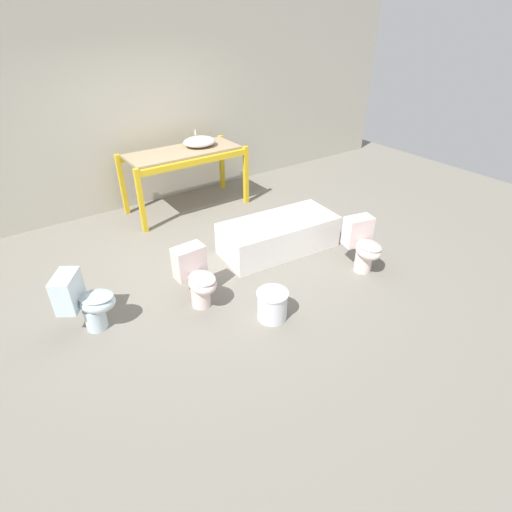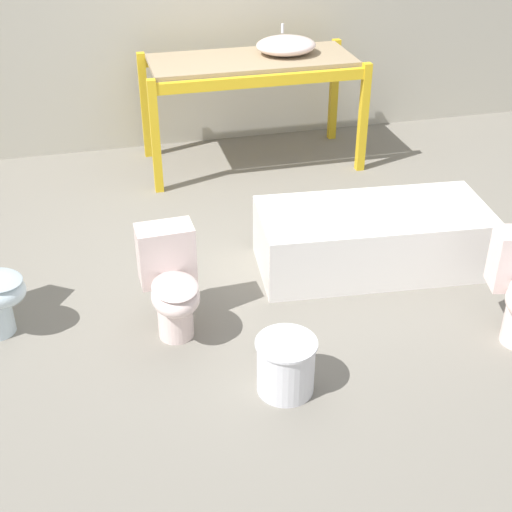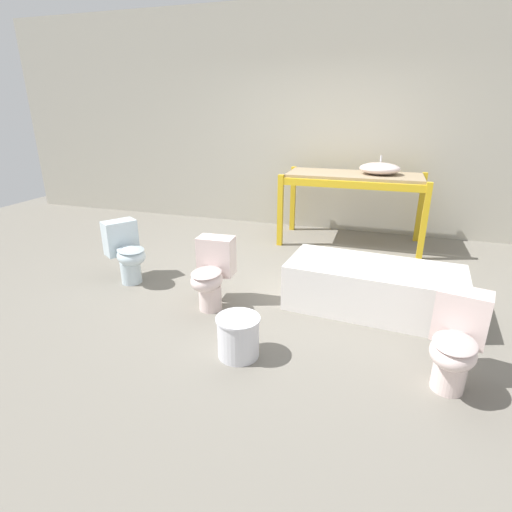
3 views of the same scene
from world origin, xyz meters
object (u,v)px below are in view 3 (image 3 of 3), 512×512
(toilet_far, at_px, (456,340))
(bucket_white, at_px, (238,336))
(sink_basin, at_px, (380,169))
(bathtub_main, at_px, (373,284))
(toilet_near, at_px, (212,272))
(toilet_extra, at_px, (127,251))

(toilet_far, xyz_separation_m, bucket_white, (-1.50, -0.12, -0.18))
(sink_basin, height_order, toilet_far, sink_basin)
(bathtub_main, bearing_deg, bucket_white, -125.60)
(sink_basin, bearing_deg, toilet_near, -120.14)
(toilet_near, relative_size, bucket_white, 1.93)
(toilet_near, bearing_deg, bucket_white, -55.67)
(sink_basin, bearing_deg, toilet_far, -77.80)
(sink_basin, distance_m, bucket_white, 3.30)
(toilet_near, xyz_separation_m, toilet_far, (2.02, -0.57, 0.00))
(toilet_near, bearing_deg, bathtub_main, 13.05)
(toilet_near, bearing_deg, toilet_far, -18.19)
(bathtub_main, height_order, toilet_extra, toilet_extra)
(toilet_near, xyz_separation_m, toilet_extra, (-1.11, 0.27, 0.00))
(toilet_far, distance_m, bucket_white, 1.52)
(bathtub_main, relative_size, toilet_far, 2.49)
(sink_basin, distance_m, toilet_far, 3.09)
(bathtub_main, bearing_deg, toilet_extra, -172.00)
(sink_basin, relative_size, toilet_near, 0.80)
(bathtub_main, height_order, toilet_near, toilet_near)
(toilet_near, relative_size, toilet_far, 1.00)
(toilet_near, bearing_deg, sink_basin, 57.41)
(sink_basin, relative_size, bucket_white, 1.54)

